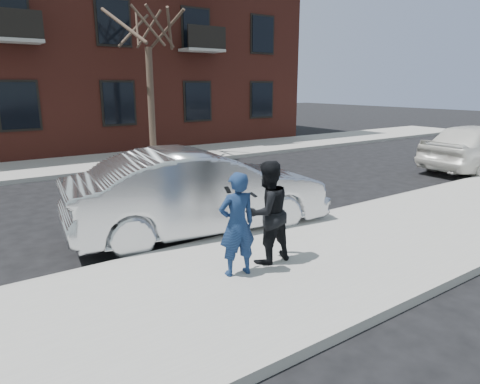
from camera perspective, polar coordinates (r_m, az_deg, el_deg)
ground at (r=6.27m, az=-8.15°, el=-14.14°), size 100.00×100.00×0.00m
near_sidewalk at (r=6.03m, az=-7.06°, el=-14.48°), size 50.00×3.50×0.15m
near_curb at (r=7.53m, az=-13.61°, el=-8.79°), size 50.00×0.10×0.15m
far_sidewalk at (r=16.65m, az=-26.09°, el=2.70°), size 50.00×3.50×0.15m
far_curb at (r=14.90m, az=-24.94°, el=1.63°), size 50.00×0.10×0.15m
apartment_building at (r=23.61m, az=-25.58°, el=20.60°), size 24.30×10.30×12.30m
street_tree at (r=17.60m, az=-12.34°, el=22.20°), size 3.60×3.60×6.80m
silver_sedan at (r=8.63m, az=-5.41°, el=0.02°), size 5.42×2.49×1.72m
white_car at (r=17.22m, az=29.32°, el=5.29°), size 5.06×2.20×1.70m
man_hoodie at (r=6.35m, az=-0.40°, el=-4.33°), size 0.63×0.53×1.59m
man_peacoat at (r=6.83m, az=3.67°, el=-2.72°), size 0.81×0.64×1.66m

